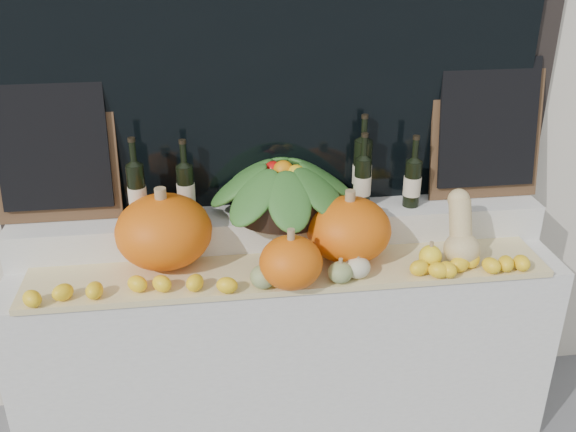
{
  "coord_description": "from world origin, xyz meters",
  "views": [
    {
      "loc": [
        -0.3,
        -0.82,
        2.22
      ],
      "look_at": [
        0.0,
        1.45,
        1.12
      ],
      "focal_mm": 40.0,
      "sensor_mm": 36.0,
      "label": 1
    }
  ],
  "objects": [
    {
      "name": "display_sill",
      "position": [
        0.0,
        1.52,
        0.44
      ],
      "size": [
        2.3,
        0.55,
        0.88
      ],
      "primitive_type": "cube",
      "color": "silver",
      "rests_on": "ground"
    },
    {
      "name": "rear_tier",
      "position": [
        0.0,
        1.68,
        0.96
      ],
      "size": [
        2.3,
        0.25,
        0.16
      ],
      "primitive_type": "cube",
      "color": "silver",
      "rests_on": "display_sill"
    },
    {
      "name": "straw_bedding",
      "position": [
        0.0,
        1.4,
        0.89
      ],
      "size": [
        2.1,
        0.32,
        0.02
      ],
      "primitive_type": "cube",
      "color": "tan",
      "rests_on": "display_sill"
    },
    {
      "name": "pumpkin_left",
      "position": [
        -0.49,
        1.51,
        1.05
      ],
      "size": [
        0.41,
        0.41,
        0.3
      ],
      "primitive_type": "ellipsoid",
      "rotation": [
        0.0,
        0.0,
        0.07
      ],
      "color": "orange",
      "rests_on": "straw_bedding"
    },
    {
      "name": "pumpkin_right",
      "position": [
        0.25,
        1.46,
        1.04
      ],
      "size": [
        0.44,
        0.44,
        0.26
      ],
      "primitive_type": "ellipsoid",
      "rotation": [
        0.0,
        0.0,
        -0.33
      ],
      "color": "orange",
      "rests_on": "straw_bedding"
    },
    {
      "name": "pumpkin_center",
      "position": [
        -0.01,
        1.28,
        1.01
      ],
      "size": [
        0.27,
        0.27,
        0.2
      ],
      "primitive_type": "ellipsoid",
      "rotation": [
        0.0,
        0.0,
        -0.14
      ],
      "color": "orange",
      "rests_on": "straw_bedding"
    },
    {
      "name": "butternut_squash",
      "position": [
        0.7,
        1.38,
        1.03
      ],
      "size": [
        0.15,
        0.21,
        0.29
      ],
      "color": "tan",
      "rests_on": "straw_bedding"
    },
    {
      "name": "decorative_gourds",
      "position": [
        0.1,
        1.3,
        0.95
      ],
      "size": [
        0.78,
        0.16,
        0.15
      ],
      "color": "#36621D",
      "rests_on": "straw_bedding"
    },
    {
      "name": "lemon_heap",
      "position": [
        0.0,
        1.29,
        0.94
      ],
      "size": [
        2.2,
        0.16,
        0.06
      ],
      "primitive_type": null,
      "color": "yellow",
      "rests_on": "straw_bedding"
    },
    {
      "name": "produce_bowl",
      "position": [
        0.01,
        1.66,
        1.16
      ],
      "size": [
        0.67,
        0.67,
        0.24
      ],
      "color": "black",
      "rests_on": "rear_tier"
    },
    {
      "name": "wine_bottle_far_left",
      "position": [
        -0.6,
        1.64,
        1.17
      ],
      "size": [
        0.08,
        0.08,
        0.37
      ],
      "color": "black",
      "rests_on": "rear_tier"
    },
    {
      "name": "wine_bottle_near_left",
      "position": [
        -0.4,
        1.69,
        1.16
      ],
      "size": [
        0.08,
        0.08,
        0.33
      ],
      "color": "black",
      "rests_on": "rear_tier"
    },
    {
      "name": "wine_bottle_tall",
      "position": [
        0.36,
        1.72,
        1.19
      ],
      "size": [
        0.08,
        0.08,
        0.4
      ],
      "color": "black",
      "rests_on": "rear_tier"
    },
    {
      "name": "wine_bottle_near_right",
      "position": [
        0.35,
        1.67,
        1.16
      ],
      "size": [
        0.08,
        0.08,
        0.34
      ],
      "color": "black",
      "rests_on": "rear_tier"
    },
    {
      "name": "wine_bottle_far_right",
      "position": [
        0.57,
        1.65,
        1.15
      ],
      "size": [
        0.08,
        0.08,
        0.32
      ],
      "color": "black",
      "rests_on": "rear_tier"
    },
    {
      "name": "chalkboard_left",
      "position": [
        -0.92,
        1.74,
        1.36
      ],
      "size": [
        0.5,
        0.13,
        0.61
      ],
      "rotation": [
        -0.17,
        0.0,
        0.0
      ],
      "color": "#4C331E",
      "rests_on": "rear_tier"
    },
    {
      "name": "chalkboard_right",
      "position": [
        0.92,
        1.74,
        1.36
      ],
      "size": [
        0.5,
        0.13,
        0.61
      ],
      "rotation": [
        -0.17,
        0.0,
        0.0
      ],
      "color": "#4C331E",
      "rests_on": "rear_tier"
    }
  ]
}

